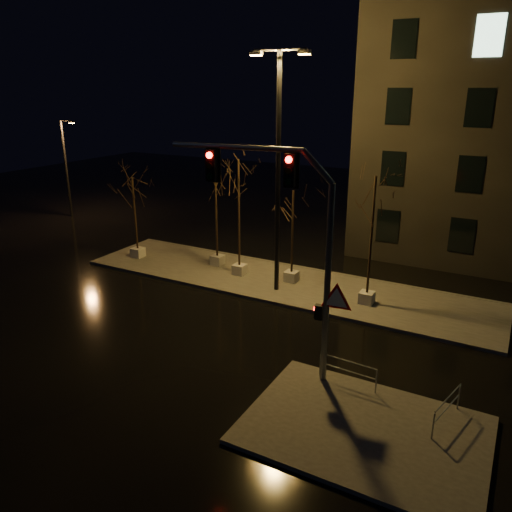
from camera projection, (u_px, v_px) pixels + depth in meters
The scene contains 13 objects.
ground at pixel (217, 329), 21.23m from camera, with size 90.00×90.00×0.00m, color black.
median at pixel (279, 282), 26.19m from camera, with size 22.00×5.00×0.15m, color #403D39.
sidewalk_corner at pixel (364, 430), 14.89m from camera, with size 7.00×5.00×0.15m, color #403D39.
tree_0 at pixel (133, 196), 28.65m from camera, with size 1.80×1.80×4.88m.
tree_1 at pixel (216, 190), 27.14m from camera, with size 1.80×1.80×5.70m.
tree_2 at pixel (239, 186), 25.52m from camera, with size 1.80×1.80×6.36m.
tree_3 at pixel (293, 212), 24.87m from camera, with size 1.80×1.80×4.92m.
tree_4 at pixel (374, 206), 21.96m from camera, with size 1.80×1.80×6.15m.
traffic_signal_mast at pixel (291, 232), 16.15m from camera, with size 6.44×0.80×7.89m.
streetlight_main at pixel (278, 159), 22.97m from camera, with size 2.81×0.61×11.22m.
streetlight_far at pixel (67, 165), 38.52m from camera, with size 1.46×0.27×7.44m.
guard_rail_a at pixel (348, 369), 16.89m from camera, with size 2.07×0.17×0.89m.
guard_rail_b at pixel (447, 406), 14.89m from camera, with size 0.49×1.89×0.92m.
Camera 1 is at (10.64, -15.94, 9.79)m, focal length 35.00 mm.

